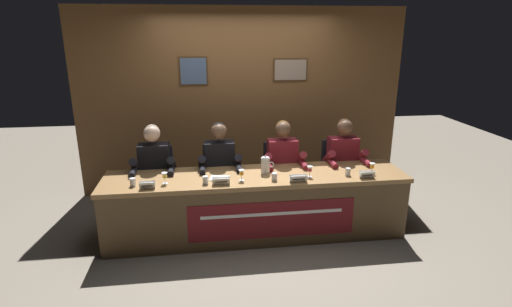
% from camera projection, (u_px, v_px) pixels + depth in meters
% --- Properties ---
extents(ground_plane, '(12.00, 12.00, 0.00)m').
position_uv_depth(ground_plane, '(256.00, 233.00, 4.72)').
color(ground_plane, gray).
extents(wall_back_panelled, '(4.59, 0.14, 2.60)m').
position_uv_depth(wall_back_panelled, '(242.00, 102.00, 5.71)').
color(wall_back_panelled, brown).
rests_on(wall_back_panelled, ground_plane).
extents(conference_table, '(3.39, 0.74, 0.73)m').
position_uv_depth(conference_table, '(258.00, 197.00, 4.47)').
color(conference_table, olive).
rests_on(conference_table, ground_plane).
extents(chair_far_left, '(0.44, 0.45, 0.92)m').
position_uv_depth(chair_far_left, '(157.00, 185.00, 4.96)').
color(chair_far_left, black).
rests_on(chair_far_left, ground_plane).
extents(panelist_far_left, '(0.51, 0.48, 1.24)m').
position_uv_depth(panelist_far_left, '(154.00, 169.00, 4.69)').
color(panelist_far_left, black).
rests_on(panelist_far_left, ground_plane).
extents(nameplate_far_left, '(0.16, 0.06, 0.08)m').
position_uv_depth(nameplate_far_left, '(147.00, 185.00, 4.10)').
color(nameplate_far_left, white).
rests_on(nameplate_far_left, conference_table).
extents(juice_glass_far_left, '(0.06, 0.06, 0.12)m').
position_uv_depth(juice_glass_far_left, '(165.00, 176.00, 4.22)').
color(juice_glass_far_left, white).
rests_on(juice_glass_far_left, conference_table).
extents(water_cup_far_left, '(0.06, 0.06, 0.08)m').
position_uv_depth(water_cup_far_left, '(133.00, 182.00, 4.17)').
color(water_cup_far_left, silver).
rests_on(water_cup_far_left, conference_table).
extents(chair_center_left, '(0.44, 0.45, 0.92)m').
position_uv_depth(chair_center_left, '(220.00, 182.00, 5.06)').
color(chair_center_left, black).
rests_on(chair_center_left, ground_plane).
extents(panelist_center_left, '(0.51, 0.48, 1.24)m').
position_uv_depth(panelist_center_left, '(220.00, 166.00, 4.79)').
color(panelist_center_left, black).
rests_on(panelist_center_left, ground_plane).
extents(nameplate_center_left, '(0.18, 0.06, 0.08)m').
position_uv_depth(nameplate_center_left, '(221.00, 181.00, 4.20)').
color(nameplate_center_left, white).
rests_on(nameplate_center_left, conference_table).
extents(juice_glass_center_left, '(0.06, 0.06, 0.12)m').
position_uv_depth(juice_glass_center_left, '(241.00, 173.00, 4.31)').
color(juice_glass_center_left, white).
rests_on(juice_glass_center_left, conference_table).
extents(water_cup_center_left, '(0.06, 0.06, 0.08)m').
position_uv_depth(water_cup_center_left, '(205.00, 180.00, 4.23)').
color(water_cup_center_left, silver).
rests_on(water_cup_center_left, conference_table).
extents(chair_center_right, '(0.44, 0.45, 0.92)m').
position_uv_depth(chair_center_right, '(280.00, 179.00, 5.16)').
color(chair_center_right, black).
rests_on(chair_center_right, ground_plane).
extents(panelist_center_right, '(0.51, 0.48, 1.24)m').
position_uv_depth(panelist_center_right, '(284.00, 163.00, 4.89)').
color(panelist_center_right, black).
rests_on(panelist_center_right, ground_plane).
extents(nameplate_center_right, '(0.19, 0.06, 0.08)m').
position_uv_depth(nameplate_center_right, '(298.00, 179.00, 4.28)').
color(nameplate_center_right, white).
rests_on(nameplate_center_right, conference_table).
extents(juice_glass_center_right, '(0.06, 0.06, 0.12)m').
position_uv_depth(juice_glass_center_right, '(310.00, 169.00, 4.42)').
color(juice_glass_center_right, white).
rests_on(juice_glass_center_right, conference_table).
extents(water_cup_center_right, '(0.06, 0.06, 0.08)m').
position_uv_depth(water_cup_center_right, '(274.00, 177.00, 4.32)').
color(water_cup_center_right, silver).
rests_on(water_cup_center_right, conference_table).
extents(chair_far_right, '(0.44, 0.45, 0.92)m').
position_uv_depth(chair_far_right, '(338.00, 176.00, 5.26)').
color(chair_far_right, black).
rests_on(chair_far_right, ground_plane).
extents(panelist_far_right, '(0.51, 0.48, 1.24)m').
position_uv_depth(panelist_far_right, '(344.00, 161.00, 4.99)').
color(panelist_far_right, black).
rests_on(panelist_far_right, ground_plane).
extents(nameplate_far_right, '(0.17, 0.06, 0.08)m').
position_uv_depth(nameplate_far_right, '(367.00, 175.00, 4.39)').
color(nameplate_far_right, white).
rests_on(nameplate_far_right, conference_table).
extents(juice_glass_far_right, '(0.06, 0.06, 0.12)m').
position_uv_depth(juice_glass_far_right, '(372.00, 166.00, 4.52)').
color(juice_glass_far_right, white).
rests_on(juice_glass_far_right, conference_table).
extents(water_cup_far_right, '(0.06, 0.06, 0.08)m').
position_uv_depth(water_cup_far_right, '(348.00, 172.00, 4.48)').
color(water_cup_far_right, silver).
rests_on(water_cup_far_right, conference_table).
extents(water_pitcher_central, '(0.15, 0.10, 0.21)m').
position_uv_depth(water_pitcher_central, '(265.00, 165.00, 4.53)').
color(water_pitcher_central, silver).
rests_on(water_pitcher_central, conference_table).
extents(document_stack_center_left, '(0.23, 0.18, 0.01)m').
position_uv_depth(document_stack_center_left, '(220.00, 178.00, 4.38)').
color(document_stack_center_left, white).
rests_on(document_stack_center_left, conference_table).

